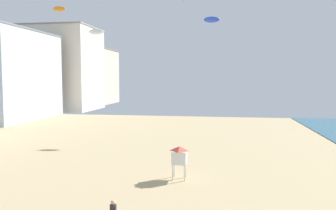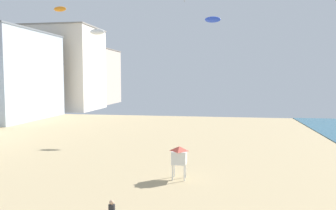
# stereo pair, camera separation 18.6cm
# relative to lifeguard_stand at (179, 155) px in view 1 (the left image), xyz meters

# --- Properties ---
(boardwalk_hotel_mid) EXTENTS (11.31, 20.20, 16.65)m
(boardwalk_hotel_mid) POSITION_rel_lifeguard_stand_xyz_m (-36.17, 32.18, 6.49)
(boardwalk_hotel_mid) COLOR #ADB7C1
(boardwalk_hotel_mid) RESTS_ON ground
(boardwalk_hotel_far) EXTENTS (17.90, 15.06, 20.07)m
(boardwalk_hotel_far) POSITION_rel_lifeguard_stand_xyz_m (-36.17, 52.08, 8.20)
(boardwalk_hotel_far) COLOR silver
(boardwalk_hotel_far) RESTS_ON ground
(boardwalk_hotel_distant) EXTENTS (13.16, 17.46, 16.42)m
(boardwalk_hotel_distant) POSITION_rel_lifeguard_stand_xyz_m (-36.17, 71.03, 6.38)
(boardwalk_hotel_distant) COLOR #C6B29E
(boardwalk_hotel_distant) RESTS_ON ground
(lifeguard_stand) EXTENTS (1.10, 1.10, 2.55)m
(lifeguard_stand) POSITION_rel_lifeguard_stand_xyz_m (0.00, 0.00, 0.00)
(lifeguard_stand) COLOR white
(lifeguard_stand) RESTS_ON ground
(kite_white_parafoil) EXTENTS (1.97, 0.55, 0.76)m
(kite_white_parafoil) POSITION_rel_lifeguard_stand_xyz_m (-13.04, 16.87, 11.93)
(kite_white_parafoil) COLOR white
(kite_blue_parafoil) EXTENTS (2.16, 0.60, 0.84)m
(kite_blue_parafoil) POSITION_rel_lifeguard_stand_xyz_m (1.70, 21.95, 13.95)
(kite_blue_parafoil) COLOR blue
(kite_orange_parafoil) EXTENTS (1.32, 0.37, 0.51)m
(kite_orange_parafoil) POSITION_rel_lifeguard_stand_xyz_m (-12.96, 6.77, 12.81)
(kite_orange_parafoil) COLOR orange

